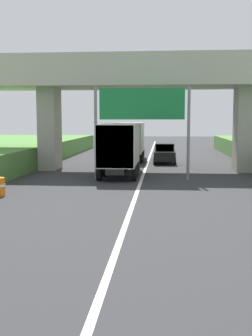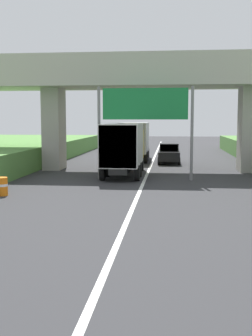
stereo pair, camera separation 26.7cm
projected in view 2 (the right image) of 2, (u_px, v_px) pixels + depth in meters
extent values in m
cube|color=white|center=(142.00, 185.00, 23.90)|extent=(0.20, 97.14, 0.01)
cube|color=#ADA89E|center=(149.00, 80.00, 30.21)|extent=(40.00, 4.80, 1.10)
cube|color=#ADA89E|center=(148.00, 60.00, 27.89)|extent=(40.00, 0.36, 1.10)
cube|color=#ADA89E|center=(151.00, 68.00, 32.27)|extent=(40.00, 0.36, 1.10)
cube|color=#9F9A91|center=(54.00, 129.00, 31.35)|extent=(1.30, 2.20, 6.02)
cube|color=#9F9A91|center=(249.00, 130.00, 29.87)|extent=(1.30, 2.20, 6.02)
cylinder|color=slate|center=(99.00, 133.00, 26.00)|extent=(0.18, 0.18, 5.72)
cylinder|color=slate|center=(192.00, 134.00, 25.41)|extent=(0.18, 0.18, 5.72)
cube|color=#167238|center=(145.00, 104.00, 25.50)|extent=(5.20, 0.12, 1.90)
cube|color=white|center=(145.00, 104.00, 25.48)|extent=(4.89, 0.01, 1.67)
cube|color=black|center=(135.00, 153.00, 38.34)|extent=(1.10, 7.30, 0.36)
cube|color=#B2B5B7|center=(138.00, 139.00, 40.77)|extent=(2.10, 2.10, 2.10)
cube|color=#2D3842|center=(139.00, 135.00, 41.74)|extent=(1.89, 0.06, 0.90)
cube|color=#B2B5B7|center=(135.00, 138.00, 37.13)|extent=(2.30, 5.20, 2.60)
cube|color=gray|center=(132.00, 139.00, 34.58)|extent=(2.21, 0.04, 2.50)
cylinder|color=black|center=(128.00, 153.00, 41.03)|extent=(0.30, 0.96, 0.96)
cylinder|color=black|center=(148.00, 153.00, 40.83)|extent=(0.30, 0.96, 0.96)
cylinder|color=black|center=(121.00, 157.00, 36.02)|extent=(0.30, 0.96, 0.96)
cylinder|color=black|center=(146.00, 158.00, 35.80)|extent=(0.30, 0.96, 0.96)
cylinder|color=black|center=(123.00, 156.00, 37.69)|extent=(0.30, 0.96, 0.96)
cylinder|color=black|center=(147.00, 156.00, 37.47)|extent=(0.30, 0.96, 0.96)
cube|color=black|center=(124.00, 166.00, 28.03)|extent=(1.10, 7.30, 0.36)
cube|color=gold|center=(128.00, 145.00, 30.46)|extent=(2.10, 2.10, 2.10)
cube|color=#2D3842|center=(130.00, 140.00, 31.43)|extent=(1.89, 0.06, 0.90)
cube|color=#B7B7B2|center=(123.00, 144.00, 26.82)|extent=(2.30, 5.20, 2.60)
cube|color=gray|center=(117.00, 147.00, 24.27)|extent=(2.21, 0.04, 2.50)
cylinder|color=black|center=(115.00, 164.00, 30.72)|extent=(0.30, 0.96, 0.96)
cylinder|color=black|center=(141.00, 164.00, 30.52)|extent=(0.30, 0.96, 0.96)
cylinder|color=black|center=(103.00, 173.00, 25.71)|extent=(0.30, 0.96, 0.96)
cylinder|color=black|center=(137.00, 173.00, 25.49)|extent=(0.30, 0.96, 0.96)
cylinder|color=black|center=(107.00, 169.00, 27.38)|extent=(0.30, 0.96, 0.96)
cylinder|color=black|center=(139.00, 170.00, 27.16)|extent=(0.30, 0.96, 0.96)
cube|color=black|center=(169.00, 155.00, 35.76)|extent=(1.76, 4.10, 0.76)
cube|color=black|center=(169.00, 147.00, 35.54)|extent=(1.56, 1.90, 0.64)
cube|color=#2D3842|center=(169.00, 148.00, 34.63)|extent=(1.44, 0.06, 0.54)
cylinder|color=black|center=(160.00, 158.00, 37.15)|extent=(0.22, 0.64, 0.64)
cylinder|color=black|center=(178.00, 158.00, 36.98)|extent=(0.22, 0.64, 0.64)
cylinder|color=black|center=(159.00, 161.00, 34.64)|extent=(0.22, 0.64, 0.64)
cylinder|color=black|center=(179.00, 161.00, 34.47)|extent=(0.22, 0.64, 0.64)
cylinder|color=orange|center=(2.00, 186.00, 20.55)|extent=(0.56, 0.56, 0.90)
cylinder|color=white|center=(2.00, 185.00, 20.54)|extent=(0.57, 0.57, 0.12)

